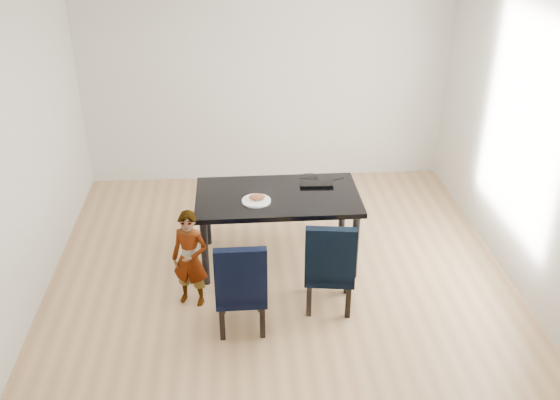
{
  "coord_description": "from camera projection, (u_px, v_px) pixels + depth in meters",
  "views": [
    {
      "loc": [
        -0.39,
        -4.9,
        3.55
      ],
      "look_at": [
        0.0,
        0.2,
        0.85
      ],
      "focal_mm": 40.0,
      "sensor_mm": 36.0,
      "label": 1
    }
  ],
  "objects": [
    {
      "name": "child",
      "position": [
        190.0,
        259.0,
        5.59
      ],
      "size": [
        0.4,
        0.33,
        0.94
      ],
      "primitive_type": "imported",
      "rotation": [
        0.0,
        0.0,
        -0.35
      ],
      "color": "#D55B11",
      "rests_on": "floor"
    },
    {
      "name": "plate",
      "position": [
        256.0,
        201.0,
        5.97
      ],
      "size": [
        0.37,
        0.37,
        0.02
      ],
      "primitive_type": "cylinder",
      "rotation": [
        0.0,
        0.0,
        -0.43
      ],
      "color": "white",
      "rests_on": "dining_table"
    },
    {
      "name": "dining_table",
      "position": [
        278.0,
        228.0,
        6.27
      ],
      "size": [
        1.6,
        0.9,
        0.75
      ],
      "primitive_type": "cube",
      "color": "black",
      "rests_on": "floor"
    },
    {
      "name": "floor",
      "position": [
        282.0,
        288.0,
        6.0
      ],
      "size": [
        4.5,
        5.0,
        0.01
      ],
      "primitive_type": "cube",
      "color": "tan",
      "rests_on": "ground"
    },
    {
      "name": "chair_right",
      "position": [
        330.0,
        262.0,
        5.57
      ],
      "size": [
        0.5,
        0.51,
        0.91
      ],
      "primitive_type": "cube",
      "rotation": [
        0.0,
        0.0,
        -0.14
      ],
      "color": "black",
      "rests_on": "floor"
    },
    {
      "name": "sandwich",
      "position": [
        257.0,
        197.0,
        5.95
      ],
      "size": [
        0.17,
        0.1,
        0.06
      ],
      "primitive_type": "ellipsoid",
      "rotation": [
        0.0,
        0.0,
        0.15
      ],
      "color": "#9B5937",
      "rests_on": "plate"
    },
    {
      "name": "chair_left",
      "position": [
        241.0,
        283.0,
        5.31
      ],
      "size": [
        0.43,
        0.45,
        0.9
      ],
      "primitive_type": "cube",
      "rotation": [
        0.0,
        0.0,
        0.01
      ],
      "color": "black",
      "rests_on": "floor"
    },
    {
      "name": "laptop",
      "position": [
        316.0,
        182.0,
        6.31
      ],
      "size": [
        0.35,
        0.23,
        0.03
      ],
      "primitive_type": "imported",
      "rotation": [
        0.0,
        0.0,
        3.09
      ],
      "color": "black",
      "rests_on": "dining_table"
    },
    {
      "name": "wall_left",
      "position": [
        14.0,
        168.0,
        5.22
      ],
      "size": [
        0.01,
        5.0,
        2.7
      ],
      "primitive_type": "cube",
      "color": "white",
      "rests_on": "ground"
    },
    {
      "name": "cable_tangle",
      "position": [
        313.0,
        182.0,
        6.34
      ],
      "size": [
        0.16,
        0.16,
        0.01
      ],
      "primitive_type": "torus",
      "rotation": [
        0.0,
        0.0,
        0.0
      ],
      "color": "black",
      "rests_on": "dining_table"
    },
    {
      "name": "wall_front",
      "position": [
        321.0,
        361.0,
        3.16
      ],
      "size": [
        4.5,
        0.01,
        2.7
      ],
      "primitive_type": "cube",
      "color": "silver",
      "rests_on": "ground"
    },
    {
      "name": "wall_back",
      "position": [
        266.0,
        76.0,
        7.58
      ],
      "size": [
        4.5,
        0.01,
        2.7
      ],
      "primitive_type": "cube",
      "color": "silver",
      "rests_on": "ground"
    },
    {
      "name": "wall_right",
      "position": [
        535.0,
        152.0,
        5.53
      ],
      "size": [
        0.01,
        5.0,
        2.7
      ],
      "primitive_type": "cube",
      "color": "white",
      "rests_on": "ground"
    }
  ]
}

